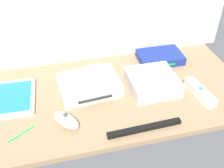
{
  "coord_description": "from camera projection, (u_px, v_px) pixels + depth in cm",
  "views": [
    {
      "loc": [
        -18.05,
        -73.01,
        63.38
      ],
      "look_at": [
        0.0,
        0.0,
        4.0
      ],
      "focal_mm": 43.59,
      "sensor_mm": 36.0,
      "label": 1
    }
  ],
  "objects": [
    {
      "name": "ground_plane",
      "position": [
        112.0,
        95.0,
        0.99
      ],
      "size": [
        100.0,
        48.0,
        2.0
      ],
      "primitive_type": "cube",
      "color": "#9E7F5B",
      "rests_on": "ground"
    },
    {
      "name": "remote_nunchuk",
      "position": [
        66.0,
        120.0,
        0.85
      ],
      "size": [
        9.66,
        10.57,
        5.1
      ],
      "rotation": [
        0.0,
        0.0,
        0.67
      ],
      "color": "white",
      "rests_on": "ground_plane"
    },
    {
      "name": "mini_computer",
      "position": [
        152.0,
        82.0,
        0.99
      ],
      "size": [
        17.05,
        17.05,
        5.3
      ],
      "rotation": [
        0.0,
        0.0,
        -0.0
      ],
      "color": "silver",
      "rests_on": "ground_plane"
    },
    {
      "name": "game_case",
      "position": [
        15.0,
        98.0,
        0.95
      ],
      "size": [
        14.39,
        19.56,
        1.56
      ],
      "rotation": [
        0.0,
        0.0,
        -0.04
      ],
      "color": "white",
      "rests_on": "ground_plane"
    },
    {
      "name": "game_console",
      "position": [
        89.0,
        85.0,
        0.98
      ],
      "size": [
        22.23,
        17.79,
        4.4
      ],
      "rotation": [
        0.0,
        0.0,
        0.08
      ],
      "color": "white",
      "rests_on": "ground_plane"
    },
    {
      "name": "remote_wand",
      "position": [
        200.0,
        92.0,
        0.96
      ],
      "size": [
        5.52,
        15.15,
        3.4
      ],
      "rotation": [
        0.0,
        0.0,
        0.13
      ],
      "color": "white",
      "rests_on": "ground_plane"
    },
    {
      "name": "network_router",
      "position": [
        160.0,
        57.0,
        1.14
      ],
      "size": [
        18.19,
        12.6,
        3.4
      ],
      "rotation": [
        0.0,
        0.0,
        -0.02
      ],
      "color": "navy",
      "rests_on": "ground_plane"
    },
    {
      "name": "sensor_bar",
      "position": [
        145.0,
        128.0,
        0.84
      ],
      "size": [
        24.05,
        2.57,
        1.4
      ],
      "primitive_type": "cube",
      "rotation": [
        0.0,
        0.0,
        0.03
      ],
      "color": "black",
      "rests_on": "ground_plane"
    },
    {
      "name": "stylus_pen",
      "position": [
        21.0,
        133.0,
        0.83
      ],
      "size": [
        7.94,
        5.47,
        0.7
      ],
      "primitive_type": "cylinder",
      "rotation": [
        0.0,
        1.57,
        0.57
      ],
      "color": "green",
      "rests_on": "ground_plane"
    },
    {
      "name": "remote_classic_pad",
      "position": [
        84.0,
        76.0,
        0.97
      ],
      "size": [
        16.04,
        11.62,
        2.4
      ],
      "rotation": [
        0.0,
        0.0,
        0.28
      ],
      "color": "white",
      "rests_on": "game_console"
    }
  ]
}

